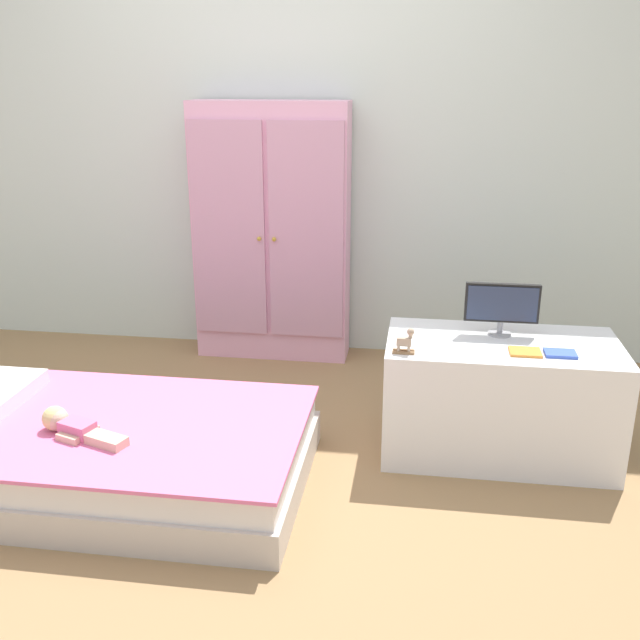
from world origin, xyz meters
TOP-DOWN VIEW (x-y plane):
  - ground_plane at (0.00, 0.00)m, footprint 10.00×10.00m
  - back_wall at (0.00, 1.57)m, footprint 6.40×0.05m
  - bed at (-0.40, -0.08)m, footprint 1.57×0.94m
  - doll at (-0.51, -0.20)m, footprint 0.38×0.20m
  - wardrobe at (-0.04, 1.40)m, footprint 0.87×0.28m
  - tv_stand at (1.16, 0.39)m, footprint 0.97×0.52m
  - tv_monitor at (1.15, 0.48)m, footprint 0.31×0.10m
  - rocking_horse_toy at (0.76, 0.21)m, footprint 0.09×0.04m
  - book_orange at (1.23, 0.28)m, footprint 0.13×0.10m
  - book_blue at (1.37, 0.28)m, footprint 0.12×0.09m

SIDE VIEW (x-z plane):
  - ground_plane at x=0.00m, z-range -0.02..0.00m
  - bed at x=-0.40m, z-range 0.00..0.26m
  - tv_stand at x=1.16m, z-range 0.00..0.51m
  - doll at x=-0.51m, z-range 0.25..0.35m
  - book_orange at x=1.23m, z-range 0.51..0.52m
  - book_blue at x=1.37m, z-range 0.51..0.52m
  - rocking_horse_toy at x=0.76m, z-range 0.51..0.61m
  - tv_monitor at x=1.15m, z-range 0.53..0.76m
  - wardrobe at x=-0.04m, z-range 0.00..1.45m
  - back_wall at x=0.00m, z-range 0.00..2.70m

